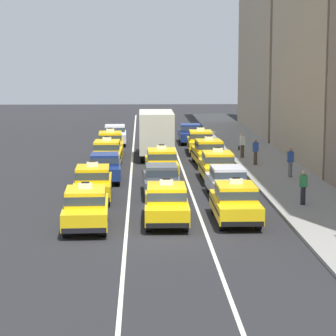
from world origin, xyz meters
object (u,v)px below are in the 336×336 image
Objects in this scene: pedestrian_near_crosswalk at (256,152)px; sedan_right_sixth at (190,133)px; sedan_left_sixth at (115,134)px; sedan_center_second at (161,179)px; taxi_center_nearest at (166,203)px; taxi_right_third at (217,166)px; taxi_left_fifth at (110,143)px; pedestrian_mid_block at (303,187)px; taxi_center_fifth at (155,134)px; taxi_right_nearest at (235,202)px; taxi_left_second at (93,182)px; pedestrian_far_corner at (290,162)px; sedan_right_second at (227,181)px; sedan_left_third at (105,166)px; taxi_right_fourth at (209,152)px; taxi_left_fourth at (107,153)px; pedestrian_by_storefront at (242,145)px; taxi_left_nearest at (86,207)px.

sedan_right_sixth is at bearing 104.29° from pedestrian_near_crosswalk.
sedan_center_second is at bearing -81.87° from sedan_left_sixth.
taxi_center_nearest is 11.03m from taxi_right_third.
pedestrian_mid_block is (9.75, -18.87, 0.09)m from taxi_left_fifth.
taxi_center_nearest and taxi_center_fifth have the same top height.
taxi_right_nearest reaches higher than sedan_left_sixth.
taxi_left_second is at bearing -142.03° from taxi_right_third.
pedestrian_far_corner is (10.92, 5.53, 0.13)m from taxi_left_second.
sedan_center_second and sedan_right_second have the same top height.
sedan_left_third is at bearing 140.86° from sedan_right_second.
taxi_right_fourth reaches higher than pedestrian_near_crosswalk.
taxi_left_fourth is 0.99× the size of taxi_right_fourth.
taxi_left_fourth reaches higher than pedestrian_by_storefront.
taxi_left_fifth and taxi_right_fourth have the same top height.
sedan_left_third is 12.17m from taxi_right_nearest.
pedestrian_near_crosswalk is 12.69m from pedestrian_mid_block.
pedestrian_near_crosswalk is (9.50, -6.19, 0.10)m from taxi_left_fifth.
taxi_left_second is at bearing -153.15° from pedestrian_far_corner.
taxi_left_fourth is 1.00× the size of taxi_right_third.
taxi_left_second and taxi_center_nearest have the same top height.
sedan_right_sixth is 2.56× the size of pedestrian_far_corner.
sedan_center_second is (3.41, 0.96, -0.03)m from taxi_left_second.
taxi_left_nearest is 6.35m from taxi_right_nearest.
pedestrian_by_storefront is at bearing 55.96° from taxi_left_second.
taxi_center_nearest is (3.44, -5.31, 0.00)m from taxi_left_second.
sedan_left_sixth is at bearing 178.26° from taxi_center_fifth.
taxi_right_third reaches higher than pedestrian_near_crosswalk.
sedan_left_sixth is at bearing 102.34° from taxi_right_nearest.
sedan_left_third is 10.60m from pedestrian_near_crosswalk.
sedan_left_sixth is (0.10, 11.62, -0.03)m from taxi_left_fourth.
sedan_center_second is (3.22, -15.62, -0.03)m from taxi_left_fifth.
sedan_left_third and sedan_left_sixth have the same top height.
taxi_center_fifth is at bearing 95.92° from taxi_right_nearest.
sedan_right_sixth is (2.86, 0.77, -0.03)m from taxi_center_fifth.
taxi_left_fifth is at bearing 111.67° from sedan_right_second.
sedan_left_third is at bearing -100.49° from taxi_center_fifth.
sedan_left_sixth and sedan_right_sixth have the same top height.
pedestrian_mid_block is (6.53, -3.25, 0.12)m from sedan_center_second.
taxi_left_fourth is 1.06× the size of sedan_left_sixth.
sedan_right_second is 10.98m from taxi_right_fourth.
pedestrian_far_corner is at bearing 31.33° from sedan_center_second.
taxi_center_nearest is 16.89m from pedestrian_near_crosswalk.
taxi_left_nearest is 9.08m from sedan_right_second.
taxi_right_nearest is at bearing -98.71° from pedestrian_by_storefront.
sedan_right_sixth is at bearing 106.88° from pedestrian_by_storefront.
pedestrian_near_crosswalk is at bearing -33.08° from taxi_left_fifth.
pedestrian_by_storefront is at bearing -73.12° from sedan_right_sixth.
taxi_left_fifth and taxi_right_third have the same top height.
taxi_center_fifth is at bearing 81.16° from taxi_left_second.
sedan_right_sixth is at bearing 90.04° from taxi_right_nearest.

